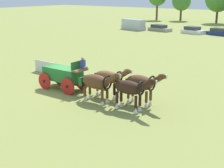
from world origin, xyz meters
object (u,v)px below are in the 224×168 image
at_px(draft_horse_rear_near, 109,78).
at_px(parked_vehicle_d, 220,32).
at_px(draft_horse_lead_off, 131,89).
at_px(draft_horse_rear_off, 97,83).
at_px(parked_vehicle_a, 133,25).
at_px(draft_horse_lead_near, 141,84).
at_px(parked_vehicle_c, 193,31).
at_px(show_wagon, 64,75).
at_px(parked_vehicle_b, 159,28).

height_order(draft_horse_rear_near, parked_vehicle_d, draft_horse_rear_near).
bearing_deg(parked_vehicle_d, draft_horse_rear_near, -81.92).
bearing_deg(draft_horse_lead_off, draft_horse_rear_off, -179.45).
bearing_deg(draft_horse_rear_near, parked_vehicle_a, 121.16).
xyz_separation_m(draft_horse_lead_near, parked_vehicle_d, (-7.86, 37.15, -0.90)).
xyz_separation_m(draft_horse_rear_off, parked_vehicle_c, (-9.81, 37.91, -0.81)).
bearing_deg(show_wagon, draft_horse_lead_off, -5.39).
distance_m(show_wagon, parked_vehicle_a, 39.96).
height_order(parked_vehicle_a, parked_vehicle_d, parked_vehicle_a).
relative_size(show_wagon, draft_horse_lead_near, 1.95).
bearing_deg(draft_horse_lead_off, parked_vehicle_b, 116.61).
bearing_deg(parked_vehicle_a, draft_horse_lead_off, -56.78).
distance_m(show_wagon, parked_vehicle_b, 39.05).
relative_size(draft_horse_rear_near, parked_vehicle_d, 0.70).
relative_size(draft_horse_lead_off, parked_vehicle_d, 0.68).
xyz_separation_m(draft_horse_lead_near, parked_vehicle_c, (-12.39, 36.59, -0.88)).
bearing_deg(parked_vehicle_b, draft_horse_lead_near, -62.62).
height_order(draft_horse_rear_near, parked_vehicle_a, draft_horse_rear_near).
relative_size(draft_horse_lead_off, parked_vehicle_a, 0.58).
bearing_deg(parked_vehicle_a, draft_horse_rear_near, -58.84).
height_order(draft_horse_lead_off, parked_vehicle_a, draft_horse_lead_off).
relative_size(draft_horse_rear_near, draft_horse_lead_near, 1.04).
xyz_separation_m(draft_horse_lead_near, parked_vehicle_b, (-18.79, 36.27, -0.90)).
height_order(draft_horse_lead_off, parked_vehicle_b, draft_horse_lead_off).
xyz_separation_m(draft_horse_rear_near, parked_vehicle_b, (-16.21, 36.30, -0.86)).
bearing_deg(draft_horse_lead_off, draft_horse_lead_near, 91.49).
distance_m(draft_horse_lead_near, parked_vehicle_d, 37.99).
xyz_separation_m(draft_horse_rear_off, parked_vehicle_d, (-5.27, 38.48, -0.83)).
distance_m(show_wagon, draft_horse_rear_off, 3.74).
bearing_deg(draft_horse_rear_near, show_wagon, -169.56).
bearing_deg(draft_horse_rear_off, draft_horse_rear_near, 89.68).
height_order(draft_horse_rear_off, parked_vehicle_b, draft_horse_rear_off).
bearing_deg(show_wagon, draft_horse_rear_off, -9.54).
bearing_deg(parked_vehicle_b, show_wagon, -71.30).
bearing_deg(show_wagon, draft_horse_lead_near, 6.42).
distance_m(draft_horse_lead_near, parked_vehicle_a, 42.50).
relative_size(draft_horse_rear_off, parked_vehicle_b, 0.68).
bearing_deg(draft_horse_rear_near, draft_horse_lead_off, -26.04).
height_order(draft_horse_rear_near, parked_vehicle_c, draft_horse_rear_near).
xyz_separation_m(show_wagon, draft_horse_lead_near, (6.27, 0.71, 0.24)).
distance_m(show_wagon, draft_horse_rear_near, 3.76).
height_order(draft_horse_rear_near, draft_horse_lead_near, draft_horse_lead_near).
relative_size(draft_horse_lead_near, parked_vehicle_b, 0.64).
relative_size(parked_vehicle_b, parked_vehicle_d, 1.05).
relative_size(show_wagon, draft_horse_lead_off, 1.92).
bearing_deg(parked_vehicle_c, draft_horse_rear_near, -74.99).
relative_size(draft_horse_rear_near, parked_vehicle_c, 0.74).
height_order(show_wagon, parked_vehicle_b, show_wagon).
xyz_separation_m(draft_horse_rear_near, parked_vehicle_d, (-5.28, 37.18, -0.87)).
xyz_separation_m(show_wagon, draft_horse_lead_off, (6.30, -0.59, 0.21)).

